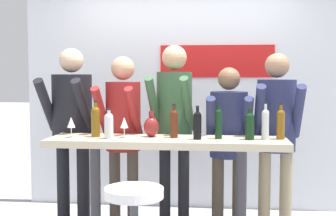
% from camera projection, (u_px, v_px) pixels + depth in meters
% --- Properties ---
extents(back_wall, '(3.61, 0.12, 2.47)m').
position_uv_depth(back_wall, '(182.00, 100.00, 5.37)').
color(back_wall, silver).
rests_on(back_wall, ground_plane).
extents(tasting_table, '(2.01, 0.51, 0.99)m').
position_uv_depth(tasting_table, '(167.00, 160.00, 3.94)').
color(tasting_table, beige).
rests_on(tasting_table, ground_plane).
extents(person_far_left, '(0.49, 0.60, 1.78)m').
position_uv_depth(person_far_left, '(72.00, 119.00, 4.51)').
color(person_far_left, black).
rests_on(person_far_left, ground_plane).
extents(person_left, '(0.43, 0.55, 1.70)m').
position_uv_depth(person_left, '(123.00, 124.00, 4.40)').
color(person_left, '#473D33').
rests_on(person_left, ground_plane).
extents(person_center_left, '(0.45, 0.58, 1.81)m').
position_uv_depth(person_center_left, '(174.00, 116.00, 4.43)').
color(person_center_left, black).
rests_on(person_center_left, ground_plane).
extents(person_center, '(0.42, 0.51, 1.60)m').
position_uv_depth(person_center, '(229.00, 133.00, 4.33)').
color(person_center, '#473D33').
rests_on(person_center, ground_plane).
extents(person_center_right, '(0.42, 0.53, 1.72)m').
position_uv_depth(person_center_right, '(276.00, 124.00, 4.29)').
color(person_center_right, gray).
rests_on(person_center_right, ground_plane).
extents(wine_bottle_0, '(0.06, 0.06, 0.29)m').
position_uv_depth(wine_bottle_0, '(174.00, 122.00, 3.95)').
color(wine_bottle_0, '#4C1E0F').
rests_on(wine_bottle_0, tasting_table).
extents(wine_bottle_1, '(0.07, 0.07, 0.28)m').
position_uv_depth(wine_bottle_1, '(197.00, 124.00, 3.86)').
color(wine_bottle_1, black).
rests_on(wine_bottle_1, tasting_table).
extents(wine_bottle_2, '(0.08, 0.08, 0.32)m').
position_uv_depth(wine_bottle_2, '(96.00, 120.00, 4.01)').
color(wine_bottle_2, brown).
rests_on(wine_bottle_2, tasting_table).
extents(wine_bottle_3, '(0.07, 0.07, 0.30)m').
position_uv_depth(wine_bottle_3, '(281.00, 123.00, 3.87)').
color(wine_bottle_3, brown).
rests_on(wine_bottle_3, tasting_table).
extents(wine_bottle_4, '(0.08, 0.08, 0.26)m').
position_uv_depth(wine_bottle_4, '(250.00, 125.00, 3.84)').
color(wine_bottle_4, black).
rests_on(wine_bottle_4, tasting_table).
extents(wine_bottle_5, '(0.08, 0.08, 0.25)m').
position_uv_depth(wine_bottle_5, '(109.00, 124.00, 3.90)').
color(wine_bottle_5, '#B7BCC1').
rests_on(wine_bottle_5, tasting_table).
extents(wine_bottle_6, '(0.06, 0.06, 0.31)m').
position_uv_depth(wine_bottle_6, '(265.00, 123.00, 3.85)').
color(wine_bottle_6, '#B7BCC1').
rests_on(wine_bottle_6, tasting_table).
extents(wine_bottle_7, '(0.06, 0.06, 0.31)m').
position_uv_depth(wine_bottle_7, '(219.00, 122.00, 3.89)').
color(wine_bottle_7, black).
rests_on(wine_bottle_7, tasting_table).
extents(wine_glass_0, '(0.07, 0.07, 0.18)m').
position_uv_depth(wine_glass_0, '(71.00, 123.00, 3.96)').
color(wine_glass_0, silver).
rests_on(wine_glass_0, tasting_table).
extents(wine_glass_1, '(0.07, 0.07, 0.18)m').
position_uv_depth(wine_glass_1, '(124.00, 123.00, 3.93)').
color(wine_glass_1, silver).
rests_on(wine_glass_1, tasting_table).
extents(decorative_vase, '(0.13, 0.13, 0.22)m').
position_uv_depth(decorative_vase, '(151.00, 127.00, 4.02)').
color(decorative_vase, maroon).
rests_on(decorative_vase, tasting_table).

